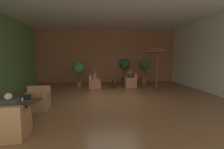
% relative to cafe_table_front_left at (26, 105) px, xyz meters
% --- Properties ---
extents(ground_plane, '(10.78, 10.25, 0.02)m').
position_rel_cafe_table_front_left_xyz_m(ground_plane, '(2.87, 2.45, -0.51)').
color(ground_plane, brown).
extents(wall_back_brick, '(10.78, 0.08, 4.05)m').
position_rel_cafe_table_front_left_xyz_m(wall_back_brick, '(2.87, 7.54, 1.53)').
color(wall_back_brick, '#9F6241').
rests_on(wall_back_brick, ground_plane).
extents(wall_right_plain, '(0.08, 10.25, 4.05)m').
position_rel_cafe_table_front_left_xyz_m(wall_right_plain, '(8.22, 2.45, 1.53)').
color(wall_right_plain, silver).
rests_on(wall_right_plain, ground_plane).
extents(ceiling_slab, '(10.78, 10.25, 0.06)m').
position_rel_cafe_table_front_left_xyz_m(ceiling_slab, '(2.87, 2.45, 3.58)').
color(ceiling_slab, silver).
rests_on(ceiling_slab, wall_back_brick).
extents(cafe_table_front_left, '(0.79, 0.79, 0.61)m').
position_rel_cafe_table_front_left_xyz_m(cafe_table_front_left, '(0.00, 0.00, 0.00)').
color(cafe_table_front_left, black).
rests_on(cafe_table_front_left, ground_plane).
extents(armchair_front_left_north, '(0.81, 0.80, 0.84)m').
position_rel_cafe_table_front_left_xyz_m(armchair_front_left_north, '(0.09, -1.10, -0.19)').
color(armchair_front_left_north, '#B0774A').
rests_on(armchair_front_left_north, ground_plane).
extents(armchair_front_left_east, '(0.85, 0.77, 0.84)m').
position_rel_cafe_table_front_left_xyz_m(armchair_front_left_east, '(-0.06, 1.10, -0.19)').
color(armchair_front_left_east, '#A57553').
rests_on(armchair_front_left_east, ground_plane).
extents(cafe_table_front_right, '(0.64, 0.64, 0.61)m').
position_rel_cafe_table_front_left_xyz_m(cafe_table_front_right, '(3.10, 5.19, -0.07)').
color(cafe_table_front_right, black).
rests_on(cafe_table_front_right, ground_plane).
extents(armchair_front_right_north, '(0.73, 0.81, 0.88)m').
position_rel_cafe_table_front_left_xyz_m(armchair_front_right_north, '(4.29, 5.23, -0.17)').
color(armchair_front_right_north, '#B66B47').
rests_on(armchair_front_right_north, ground_plane).
extents(armchair_front_right_east, '(0.82, 0.84, 0.85)m').
position_rel_cafe_table_front_left_xyz_m(armchair_front_right_east, '(1.91, 5.07, -0.19)').
color(armchair_front_right_east, '#A56946').
rests_on(armchair_front_right_east, ground_plane).
extents(patio_umbrella_tall_red, '(1.92, 1.92, 2.55)m').
position_rel_cafe_table_front_left_xyz_m(patio_umbrella_tall_red, '(5.68, 4.33, 1.86)').
color(patio_umbrella_tall_red, '#2D2D2D').
rests_on(patio_umbrella_tall_red, ground_plane).
extents(potted_tree_left_corner, '(0.82, 0.82, 1.66)m').
position_rel_cafe_table_front_left_xyz_m(potted_tree_left_corner, '(0.91, 5.69, 0.68)').
color(potted_tree_left_corner, '#A36546').
rests_on(potted_tree_left_corner, ground_plane).
extents(potted_tree_mid_left, '(0.74, 0.74, 1.75)m').
position_rel_cafe_table_front_left_xyz_m(potted_tree_mid_left, '(5.58, 6.59, 0.69)').
color(potted_tree_mid_left, '#AA6C40').
rests_on(potted_tree_mid_left, ground_plane).
extents(potted_tree_mid_right, '(0.77, 0.77, 1.81)m').
position_rel_cafe_table_front_left_xyz_m(potted_tree_mid_right, '(4.21, 7.11, 0.75)').
color(potted_tree_mid_right, '#3B2E34').
rests_on(potted_tree_mid_right, ground_plane).
extents(patron_blue_shirt, '(0.25, 0.37, 0.66)m').
position_rel_cafe_table_front_left_xyz_m(patron_blue_shirt, '(1.95, 5.07, 0.20)').
color(patron_blue_shirt, '#B2564A').
rests_on(patron_blue_shirt, ground_plane).
extents(patron_by_window, '(0.26, 0.34, 0.63)m').
position_rel_cafe_table_front_left_xyz_m(patron_by_window, '(4.25, 5.23, 0.20)').
color(patron_by_window, '#3B3136').
rests_on(patron_by_window, ground_plane).
extents(patron_with_friend, '(0.41, 0.24, 0.67)m').
position_rel_cafe_table_front_left_xyz_m(patron_with_friend, '(0.08, -1.06, 0.21)').
color(patron_with_friend, '#363933').
rests_on(patron_with_friend, ground_plane).
extents(iced_drink_cup, '(0.08, 0.08, 0.11)m').
position_rel_cafe_table_front_left_xyz_m(iced_drink_cup, '(-0.09, -0.01, 0.17)').
color(iced_drink_cup, white).
rests_on(iced_drink_cup, cafe_table_front_left).
extents(open_laptop, '(0.36, 0.29, 0.20)m').
position_rel_cafe_table_front_left_xyz_m(open_laptop, '(-0.01, 0.04, 0.17)').
color(open_laptop, '#9EA0A5').
rests_on(open_laptop, cafe_table_front_left).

